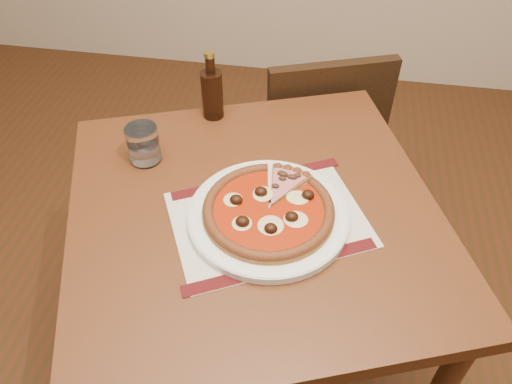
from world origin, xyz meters
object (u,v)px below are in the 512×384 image
chair_far (316,140)px  water_glass (143,144)px  bottle (212,92)px  plate (268,216)px  pizza (268,210)px  table (255,238)px

chair_far → water_glass: size_ratio=8.84×
chair_far → bottle: 0.54m
chair_far → plate: chair_far is taller
plate → pizza: pizza is taller
chair_far → water_glass: (-0.39, -0.50, 0.33)m
table → pizza: pizza is taller
plate → bottle: 0.41m
chair_far → pizza: (-0.07, -0.65, 0.31)m
plate → pizza: 0.02m
water_glass → bottle: size_ratio=0.50×
bottle → plate: bearing=-59.9°
table → bottle: (-0.17, 0.32, 0.17)m
chair_far → plate: bearing=62.9°
plate → water_glass: (-0.32, 0.15, 0.04)m
table → chair_far: bearing=80.4°
chair_far → bottle: bottle is taller
chair_far → plate: size_ratio=2.38×
bottle → chair_far: bearing=47.7°
table → chair_far: chair_far is taller
chair_far → water_glass: bearing=31.2°
table → bottle: bearing=117.5°
pizza → water_glass: (-0.32, 0.15, 0.02)m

